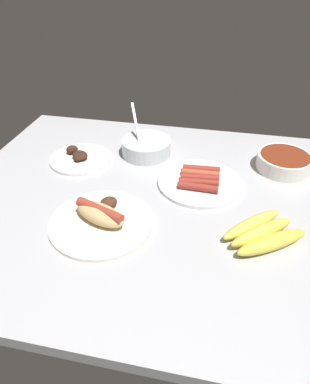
{
  "coord_description": "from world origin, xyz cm",
  "views": [
    {
      "loc": [
        -10.88,
        71.61,
        55.29
      ],
      "look_at": [
        3.7,
        1.41,
        3.0
      ],
      "focal_mm": 31.69,
      "sensor_mm": 36.0,
      "label": 1
    }
  ],
  "objects_px": {
    "bowl_chili": "(284,161)",
    "banana_bunch": "(263,233)",
    "plate_sausages": "(199,181)",
    "plate_grilled_meat": "(80,158)",
    "plate_hotdog_assembled": "(101,218)",
    "bowl_coleslaw": "(146,146)"
  },
  "relations": [
    {
      "from": "bowl_chili",
      "to": "banana_bunch",
      "type": "bearing_deg",
      "value": 76.92
    },
    {
      "from": "plate_sausages",
      "to": "plate_grilled_meat",
      "type": "height_order",
      "value": "plate_grilled_meat"
    },
    {
      "from": "plate_grilled_meat",
      "to": "bowl_chili",
      "type": "distance_m",
      "value": 0.63
    },
    {
      "from": "plate_grilled_meat",
      "to": "plate_hotdog_assembled",
      "type": "bearing_deg",
      "value": 121.27
    },
    {
      "from": "bowl_chili",
      "to": "bowl_coleslaw",
      "type": "bearing_deg",
      "value": -0.56
    },
    {
      "from": "plate_sausages",
      "to": "bowl_chili",
      "type": "relative_size",
      "value": 1.48
    },
    {
      "from": "plate_sausages",
      "to": "bowl_coleslaw",
      "type": "distance_m",
      "value": 0.23
    },
    {
      "from": "plate_sausages",
      "to": "plate_grilled_meat",
      "type": "distance_m",
      "value": 0.39
    },
    {
      "from": "bowl_coleslaw",
      "to": "bowl_chili",
      "type": "bearing_deg",
      "value": 179.44
    },
    {
      "from": "plate_sausages",
      "to": "plate_hotdog_assembled",
      "type": "bearing_deg",
      "value": 45.36
    },
    {
      "from": "plate_grilled_meat",
      "to": "bowl_coleslaw",
      "type": "bearing_deg",
      "value": -157.22
    },
    {
      "from": "bowl_coleslaw",
      "to": "plate_hotdog_assembled",
      "type": "bearing_deg",
      "value": 85.14
    },
    {
      "from": "bowl_coleslaw",
      "to": "plate_grilled_meat",
      "type": "relative_size",
      "value": 0.83
    },
    {
      "from": "plate_sausages",
      "to": "plate_grilled_meat",
      "type": "relative_size",
      "value": 1.25
    },
    {
      "from": "plate_grilled_meat",
      "to": "banana_bunch",
      "type": "bearing_deg",
      "value": 155.41
    },
    {
      "from": "plate_sausages",
      "to": "plate_grilled_meat",
      "type": "xyz_separation_m",
      "value": [
        0.38,
        -0.05,
        -0.0
      ]
    },
    {
      "from": "banana_bunch",
      "to": "plate_hotdog_assembled",
      "type": "bearing_deg",
      "value": 3.56
    },
    {
      "from": "banana_bunch",
      "to": "bowl_chili",
      "type": "distance_m",
      "value": 0.34
    },
    {
      "from": "plate_sausages",
      "to": "bowl_chili",
      "type": "distance_m",
      "value": 0.28
    },
    {
      "from": "bowl_coleslaw",
      "to": "plate_hotdog_assembled",
      "type": "xyz_separation_m",
      "value": [
        0.03,
        0.36,
        -0.01
      ]
    },
    {
      "from": "plate_sausages",
      "to": "bowl_coleslaw",
      "type": "height_order",
      "value": "bowl_coleslaw"
    },
    {
      "from": "banana_bunch",
      "to": "plate_grilled_meat",
      "type": "relative_size",
      "value": 1.08
    }
  ]
}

